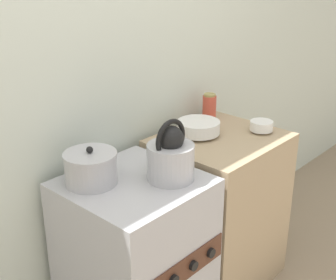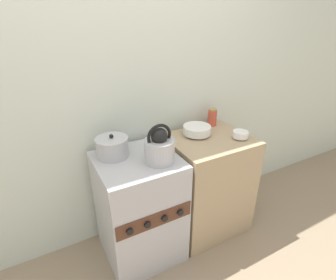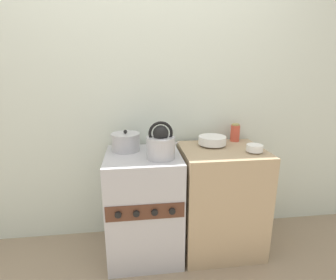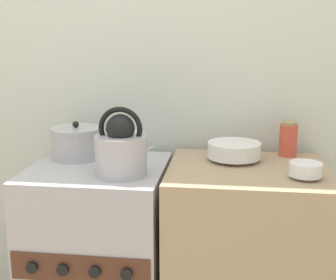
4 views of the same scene
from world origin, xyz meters
TOP-DOWN VIEW (x-y plane):
  - ground_plane at (0.00, 0.00)m, footprint 12.00×12.00m
  - wall_back at (0.00, 0.61)m, footprint 7.00×0.06m
  - stove at (0.00, 0.27)m, footprint 0.55×0.56m
  - counter at (0.61, 0.27)m, footprint 0.62×0.54m
  - kettle at (0.13, 0.17)m, footprint 0.24×0.20m
  - cooking_pot at (-0.12, 0.39)m, footprint 0.22×0.22m
  - enamel_bowl at (0.55, 0.37)m, footprint 0.22×0.22m
  - small_ceramic_bowl at (0.80, 0.16)m, footprint 0.12×0.12m
  - storage_jar at (0.78, 0.48)m, footprint 0.07×0.07m

SIDE VIEW (x-z plane):
  - ground_plane at x=0.00m, z-range 0.00..0.00m
  - stove at x=0.00m, z-range 0.00..0.82m
  - counter at x=0.61m, z-range 0.00..0.84m
  - small_ceramic_bowl at x=0.80m, z-range 0.85..0.90m
  - enamel_bowl at x=0.55m, z-range 0.85..0.92m
  - cooking_pot at x=-0.12m, z-range 0.81..0.97m
  - storage_jar at x=0.78m, z-range 0.84..0.99m
  - kettle at x=0.13m, z-range 0.79..1.06m
  - wall_back at x=0.00m, z-range 0.00..2.50m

